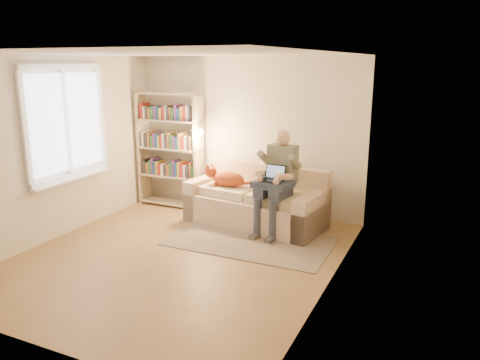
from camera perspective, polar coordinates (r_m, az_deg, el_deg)
The scene contains 14 objects.
floor at distance 6.33m, azimuth -7.49°, elevation -9.22°, with size 4.50×4.50×0.00m, color olive.
ceiling at distance 5.81m, azimuth -8.34°, elevation 15.02°, with size 4.00×4.50×0.02m, color white.
wall_left at distance 7.20m, azimuth -21.47°, elevation 3.60°, with size 0.02×4.50×2.60m, color silver.
wall_right at distance 5.16m, azimuth 11.19°, elevation 0.45°, with size 0.02×4.50×2.60m, color silver.
wall_back at distance 7.89m, azimuth 0.95°, elevation 5.43°, with size 4.00×0.02×2.60m, color silver.
wall_front at distance 4.28m, azimuth -24.31°, elevation -3.41°, with size 4.00×0.02×2.60m, color silver.
window at distance 7.29m, azimuth -20.11°, elevation 4.44°, with size 0.12×1.52×1.69m.
sofa at distance 7.40m, azimuth 2.04°, elevation -2.87°, with size 2.26×1.25×0.91m.
person at distance 6.91m, azimuth 4.61°, elevation 0.47°, with size 0.50×0.72×1.54m.
cat at distance 7.46m, azimuth -1.96°, elevation 0.29°, with size 0.83×0.35×0.30m.
blanket at distance 6.79m, azimuth 4.19°, elevation -0.52°, with size 0.53×0.43×0.09m, color #263042.
laptop at distance 6.78m, azimuth 4.25°, elevation 0.37°, with size 0.35×0.30×0.28m.
bookshelf at distance 8.24m, azimuth -8.55°, elevation 4.35°, with size 1.33×0.36×2.02m.
rug at distance 6.78m, azimuth 1.34°, elevation -7.42°, with size 2.29×1.35×0.01m, color gray.
Camera 1 is at (3.15, -4.88, 2.50)m, focal length 35.00 mm.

